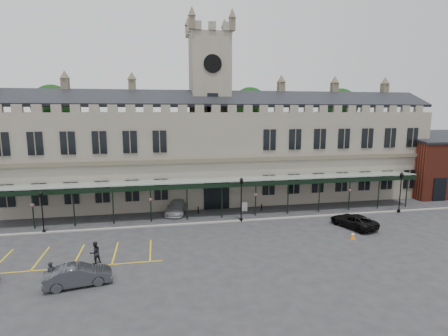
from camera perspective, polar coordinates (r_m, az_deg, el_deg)
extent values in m
plane|color=#29292C|center=(34.05, 1.97, -11.64)|extent=(140.00, 140.00, 0.00)
cube|color=slate|center=(47.93, -2.28, 1.89)|extent=(60.00, 10.00, 12.00)
cube|color=brown|center=(42.83, -1.23, 1.28)|extent=(60.00, 0.35, 0.50)
cube|color=black|center=(45.09, -1.86, 11.36)|extent=(60.00, 4.77, 2.20)
cube|color=black|center=(50.03, -2.79, 11.15)|extent=(60.00, 4.77, 2.20)
cube|color=black|center=(43.72, -1.23, -4.29)|extent=(3.20, 0.18, 3.80)
cube|color=slate|center=(47.55, -2.32, 7.88)|extent=(5.00, 5.00, 22.00)
cylinder|color=silver|center=(45.38, -1.87, 16.67)|extent=(2.20, 0.12, 2.20)
cylinder|color=black|center=(45.31, -1.86, 16.68)|extent=(2.30, 0.04, 2.30)
cube|color=black|center=(45.01, -1.84, 10.35)|extent=(1.40, 0.12, 2.80)
cube|color=#8C9E93|center=(41.42, -0.79, -1.94)|extent=(50.00, 4.00, 0.40)
cube|color=black|center=(39.54, -0.28, -2.85)|extent=(50.00, 0.18, 0.50)
cube|color=maroon|center=(60.81, 31.79, 0.17)|extent=(12.00, 8.00, 8.00)
cube|color=black|center=(60.37, 32.16, 4.39)|extent=(12.40, 8.36, 1.47)
cube|color=gray|center=(39.10, 0.14, -8.74)|extent=(60.00, 0.40, 0.12)
cylinder|color=#332314|center=(58.23, -25.69, 2.29)|extent=(0.70, 0.70, 12.00)
sphere|color=black|center=(57.92, -26.18, 9.18)|extent=(6.00, 6.00, 6.00)
cylinder|color=#332314|center=(58.33, 4.16, 3.19)|extent=(0.70, 0.70, 12.00)
sphere|color=black|center=(58.02, 4.24, 10.09)|extent=(6.00, 6.00, 6.00)
cylinder|color=#332314|center=(64.38, 18.06, 3.33)|extent=(0.70, 0.70, 12.00)
sphere|color=black|center=(64.09, 18.38, 9.57)|extent=(6.00, 6.00, 6.00)
cylinder|color=black|center=(40.09, -27.31, -9.23)|extent=(0.34, 0.34, 0.28)
cylinder|color=black|center=(39.60, -27.50, -6.84)|extent=(0.11, 0.11, 3.76)
cube|color=black|center=(39.13, -27.72, -3.99)|extent=(0.26, 0.26, 0.38)
cone|color=black|center=(39.06, -27.76, -3.52)|extent=(0.41, 0.41, 0.28)
cylinder|color=black|center=(39.43, 2.80, -8.44)|extent=(0.39, 0.39, 0.32)
cylinder|color=black|center=(38.87, 2.83, -5.64)|extent=(0.13, 0.13, 4.31)
cube|color=black|center=(38.34, 2.85, -2.29)|extent=(0.30, 0.30, 0.43)
cone|color=black|center=(38.27, 2.86, -1.73)|extent=(0.47, 0.47, 0.32)
cylinder|color=black|center=(47.68, 26.63, -6.30)|extent=(0.39, 0.39, 0.32)
cylinder|color=black|center=(47.22, 26.80, -3.96)|extent=(0.13, 0.13, 4.31)
cube|color=black|center=(46.79, 27.01, -1.19)|extent=(0.30, 0.30, 0.43)
cone|color=black|center=(46.72, 27.04, -0.74)|extent=(0.47, 0.47, 0.32)
cube|color=orange|center=(36.43, 20.27, -10.78)|extent=(0.38, 0.38, 0.04)
cone|color=orange|center=(36.32, 20.30, -10.28)|extent=(0.44, 0.44, 0.71)
cylinder|color=silver|center=(36.29, 20.31, -10.13)|extent=(0.29, 0.29, 0.10)
cylinder|color=black|center=(43.23, 3.38, -6.75)|extent=(0.06, 0.06, 0.46)
cube|color=silver|center=(43.15, 3.39, -6.34)|extent=(0.65, 0.15, 1.11)
cylinder|color=black|center=(42.34, -4.23, -6.85)|extent=(0.15, 0.15, 0.82)
cylinder|color=black|center=(43.63, 6.16, -6.39)|extent=(0.15, 0.15, 0.82)
imported|color=#323539|center=(27.64, -22.70, -15.85)|extent=(4.74, 2.38, 1.49)
imported|color=#A7A9AF|center=(42.59, -7.70, -6.33)|extent=(3.36, 5.59, 1.52)
imported|color=black|center=(39.68, 20.37, -8.08)|extent=(3.86, 5.61, 1.42)
imported|color=black|center=(28.19, -26.33, -15.29)|extent=(0.77, 0.69, 1.78)
imported|color=black|center=(30.64, -20.31, -12.83)|extent=(1.13, 1.08, 1.84)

